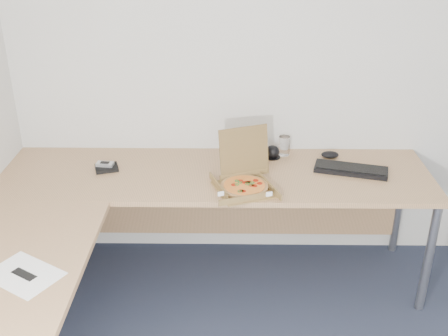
{
  "coord_description": "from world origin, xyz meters",
  "views": [
    {
      "loc": [
        -0.41,
        -1.44,
        2.15
      ],
      "look_at": [
        -0.45,
        1.28,
        0.82
      ],
      "focal_mm": 43.83,
      "sensor_mm": 36.0,
      "label": 1
    }
  ],
  "objects_px": {
    "pizza_box": "(244,183)",
    "wallet": "(107,168)",
    "desk": "(151,214)",
    "keyboard": "(351,170)",
    "drinking_glass": "(284,146)"
  },
  "relations": [
    {
      "from": "desk",
      "to": "keyboard",
      "type": "relative_size",
      "value": 5.99
    },
    {
      "from": "wallet",
      "to": "drinking_glass",
      "type": "bearing_deg",
      "value": -5.27
    },
    {
      "from": "desk",
      "to": "wallet",
      "type": "height_order",
      "value": "wallet"
    },
    {
      "from": "pizza_box",
      "to": "wallet",
      "type": "height_order",
      "value": "pizza_box"
    },
    {
      "from": "drinking_glass",
      "to": "keyboard",
      "type": "xyz_separation_m",
      "value": [
        0.37,
        -0.24,
        -0.05
      ]
    },
    {
      "from": "desk",
      "to": "keyboard",
      "type": "height_order",
      "value": "keyboard"
    },
    {
      "from": "wallet",
      "to": "pizza_box",
      "type": "bearing_deg",
      "value": -33.04
    },
    {
      "from": "drinking_glass",
      "to": "pizza_box",
      "type": "bearing_deg",
      "value": -119.4
    },
    {
      "from": "desk",
      "to": "drinking_glass",
      "type": "xyz_separation_m",
      "value": [
        0.74,
        0.69,
        0.09
      ]
    },
    {
      "from": "desk",
      "to": "pizza_box",
      "type": "distance_m",
      "value": 0.54
    },
    {
      "from": "keyboard",
      "to": "wallet",
      "type": "relative_size",
      "value": 3.2
    },
    {
      "from": "keyboard",
      "to": "desk",
      "type": "bearing_deg",
      "value": -142.79
    },
    {
      "from": "desk",
      "to": "keyboard",
      "type": "bearing_deg",
      "value": 22.1
    },
    {
      "from": "desk",
      "to": "pizza_box",
      "type": "bearing_deg",
      "value": 25.78
    },
    {
      "from": "desk",
      "to": "drinking_glass",
      "type": "bearing_deg",
      "value": 42.86
    }
  ]
}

